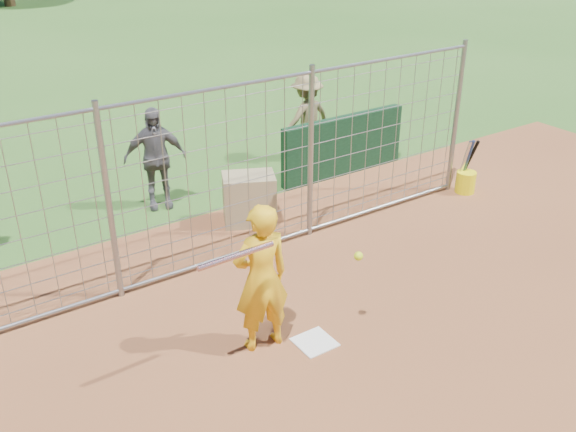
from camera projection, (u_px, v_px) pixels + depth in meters
ground at (305, 334)px, 7.58m from camera, size 100.00×100.00×0.00m
home_plate at (315, 342)px, 7.43m from camera, size 0.43×0.43×0.02m
dugout_wall at (343, 146)px, 11.70m from camera, size 2.60×0.20×1.10m
batter at (261, 278)px, 7.01m from camera, size 0.69×0.49×1.79m
bystander_b at (155, 158)px, 10.32m from camera, size 1.08×0.69×1.70m
bystander_c at (307, 117)px, 12.28m from camera, size 1.12×0.70×1.66m
equipment_bin at (249, 199)px, 10.01m from camera, size 0.96×0.84×0.80m
equipment_in_play at (269, 256)px, 6.55m from camera, size 1.97×0.22×0.51m
bucket_with_bats at (466, 179)px, 11.10m from camera, size 0.34×0.39×0.97m
backstop_fence at (219, 181)px, 8.50m from camera, size 9.08×0.08×2.60m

